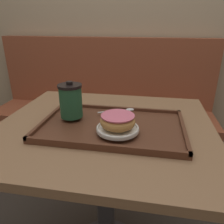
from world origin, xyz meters
TOP-DOWN VIEW (x-y plane):
  - wall_behind at (0.00, 1.10)m, footprint 8.00×0.05m
  - booth_bench at (-0.21, 0.87)m, footprint 1.73×0.44m
  - cafe_table at (0.00, 0.00)m, footprint 0.82×0.73m
  - serving_tray at (0.03, -0.03)m, footprint 0.52×0.32m
  - coffee_cup_front at (-0.13, 0.00)m, footprint 0.09×0.09m
  - plate_with_chocolate_donut at (0.06, -0.09)m, footprint 0.14×0.14m
  - donut_chocolate_glazed at (0.06, -0.09)m, footprint 0.12×0.12m
  - spoon at (0.07, 0.08)m, footprint 0.15×0.07m

SIDE VIEW (x-z plane):
  - booth_bench at x=-0.21m, z-range -0.18..0.82m
  - cafe_table at x=0.00m, z-range 0.19..0.94m
  - serving_tray at x=0.03m, z-range 0.74..0.77m
  - spoon at x=0.07m, z-range 0.77..0.78m
  - plate_with_chocolate_donut at x=0.06m, z-range 0.77..0.79m
  - donut_chocolate_glazed at x=0.06m, z-range 0.79..0.83m
  - coffee_cup_front at x=-0.13m, z-range 0.77..0.91m
  - wall_behind at x=0.00m, z-range 0.00..2.40m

